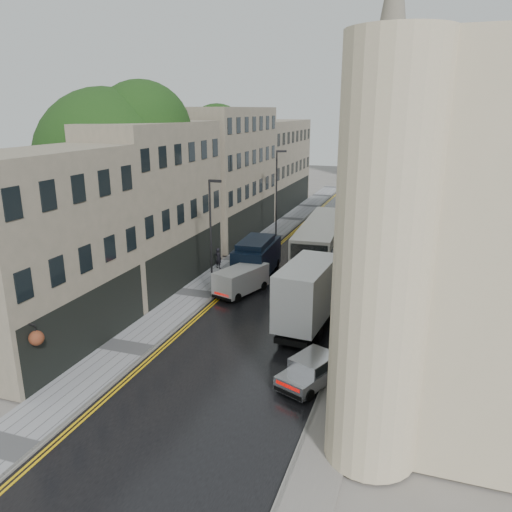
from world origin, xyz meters
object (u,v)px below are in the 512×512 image
Objects in this scene: lamp_post_far at (276,196)px; navy_van at (235,262)px; white_van at (218,283)px; lamp_post_near at (211,238)px; pedestrian at (218,258)px; cream_bus at (297,253)px; white_lorry at (283,302)px; silver_hatchback at (282,375)px; tree_far at (196,173)px; tree_near at (110,185)px.

navy_van is at bearing -111.41° from lamp_post_far.
lamp_post_near is at bearing 170.42° from white_van.
cream_bus is at bearing -153.20° from pedestrian.
white_lorry is 12.55m from pedestrian.
navy_van is (0.00, 3.08, 0.54)m from white_van.
cream_bus is at bearing 124.21° from silver_hatchback.
white_van is (-3.80, -6.08, -0.78)m from cream_bus.
lamp_post_far is at bearing 111.69° from white_lorry.
tree_far reaches higher than white_van.
tree_far is at bearing 168.34° from lamp_post_far.
pedestrian is (5.64, -8.30, -5.30)m from tree_far.
silver_hatchback is at bearing -96.97° from lamp_post_far.
lamp_post_near is 15.00m from lamp_post_far.
lamp_post_far is at bearing 88.37° from lamp_post_near.
lamp_post_far is (-0.60, 15.29, 3.30)m from white_van.
tree_near is 1.69× the size of lamp_post_far.
white_van is at bearing -4.66° from tree_near.
lamp_post_near reaches higher than white_van.
white_lorry is (1.83, -10.41, 0.27)m from cream_bus.
lamp_post_near is at bearing 128.58° from pedestrian.
cream_bus is 4.85m from navy_van.
white_lorry reaches higher than silver_hatchback.
navy_van is 12.54m from lamp_post_far.
white_van is at bearing -29.45° from lamp_post_near.
tree_far is (0.30, 13.00, -0.72)m from tree_near.
white_lorry is at bearing -55.52° from navy_van.
pedestrian is at bearing 144.43° from silver_hatchback.
white_lorry reaches higher than white_van.
white_lorry reaches higher than cream_bus.
silver_hatchback is at bearing 142.30° from pedestrian.
lamp_post_far reaches higher than cream_bus.
tree_far is 1.66× the size of white_lorry.
white_van is (7.90, -13.67, -5.29)m from tree_far.
silver_hatchback is at bearing -70.07° from white_lorry.
tree_far reaches higher than silver_hatchback.
silver_hatchback is 0.63× the size of navy_van.
silver_hatchback is 12.88m from lamp_post_near.
cream_bus is 1.65× the size of lamp_post_near.
tree_near reaches higher than white_van.
navy_van is at bearing 154.83° from pedestrian.
tree_far reaches higher than navy_van.
tree_near is at bearing -141.68° from lamp_post_far.
lamp_post_far is (7.30, 1.63, -1.99)m from tree_far.
cream_bus is 15.98m from silver_hatchback.
lamp_post_far is at bearing 62.54° from tree_near.
cream_bus reaches higher than silver_hatchback.
lamp_post_near reaches higher than navy_van.
pedestrian is (5.94, 4.70, -6.02)m from tree_near.
lamp_post_far is (-7.70, 24.82, 3.54)m from silver_hatchback.
tree_far is 16.65m from white_van.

